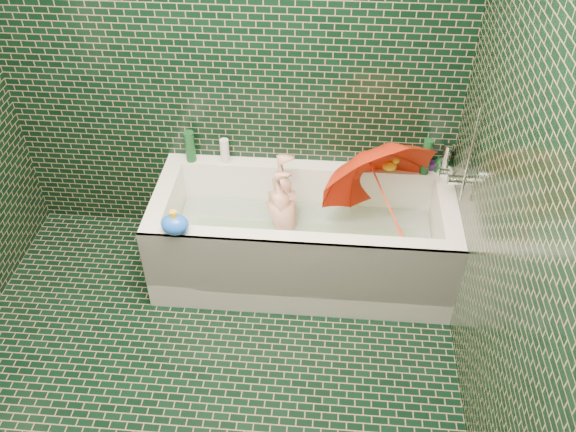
# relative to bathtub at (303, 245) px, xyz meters

# --- Properties ---
(floor) EXTENTS (2.80, 2.80, 0.00)m
(floor) POSITION_rel_bathtub_xyz_m (-0.45, -1.01, -0.21)
(floor) COLOR black
(floor) RESTS_ON ground
(wall_back) EXTENTS (2.80, 0.00, 2.80)m
(wall_back) POSITION_rel_bathtub_xyz_m (-0.45, 0.39, 1.04)
(wall_back) COLOR black
(wall_back) RESTS_ON floor
(wall_right) EXTENTS (0.00, 2.80, 2.80)m
(wall_right) POSITION_rel_bathtub_xyz_m (0.85, -1.01, 1.04)
(wall_right) COLOR black
(wall_right) RESTS_ON floor
(bathtub) EXTENTS (1.70, 0.75, 0.55)m
(bathtub) POSITION_rel_bathtub_xyz_m (0.00, 0.00, 0.00)
(bathtub) COLOR white
(bathtub) RESTS_ON floor
(bath_mat) EXTENTS (1.35, 0.47, 0.01)m
(bath_mat) POSITION_rel_bathtub_xyz_m (0.00, 0.02, -0.06)
(bath_mat) COLOR green
(bath_mat) RESTS_ON bathtub
(water) EXTENTS (1.48, 0.53, 0.00)m
(water) POSITION_rel_bathtub_xyz_m (0.00, 0.02, 0.09)
(water) COLOR silver
(water) RESTS_ON bathtub
(faucet) EXTENTS (0.18, 0.19, 0.55)m
(faucet) POSITION_rel_bathtub_xyz_m (0.81, 0.01, 0.56)
(faucet) COLOR silver
(faucet) RESTS_ON wall_right
(child) EXTENTS (0.89, 0.38, 0.24)m
(child) POSITION_rel_bathtub_xyz_m (-0.11, 0.06, 0.10)
(child) COLOR #D99987
(child) RESTS_ON bathtub
(umbrella) EXTENTS (0.89, 1.05, 0.94)m
(umbrella) POSITION_rel_bathtub_xyz_m (0.44, 0.04, 0.37)
(umbrella) COLOR red
(umbrella) RESTS_ON bathtub
(soap_bottle_a) EXTENTS (0.12, 0.12, 0.27)m
(soap_bottle_a) POSITION_rel_bathtub_xyz_m (0.80, 0.30, 0.34)
(soap_bottle_a) COLOR white
(soap_bottle_a) RESTS_ON bathtub
(soap_bottle_b) EXTENTS (0.09, 0.09, 0.18)m
(soap_bottle_b) POSITION_rel_bathtub_xyz_m (0.76, 0.34, 0.34)
(soap_bottle_b) COLOR #541E74
(soap_bottle_b) RESTS_ON bathtub
(soap_bottle_c) EXTENTS (0.14, 0.14, 0.18)m
(soap_bottle_c) POSITION_rel_bathtub_xyz_m (0.80, 0.32, 0.34)
(soap_bottle_c) COLOR #13421F
(soap_bottle_c) RESTS_ON bathtub
(bottle_right_tall) EXTENTS (0.06, 0.06, 0.22)m
(bottle_right_tall) POSITION_rel_bathtub_xyz_m (0.68, 0.32, 0.45)
(bottle_right_tall) COLOR #13421F
(bottle_right_tall) RESTS_ON bathtub
(bottle_right_pump) EXTENTS (0.07, 0.07, 0.19)m
(bottle_right_pump) POSITION_rel_bathtub_xyz_m (0.80, 0.33, 0.43)
(bottle_right_pump) COLOR silver
(bottle_right_pump) RESTS_ON bathtub
(bottle_left_tall) EXTENTS (0.07, 0.07, 0.20)m
(bottle_left_tall) POSITION_rel_bathtub_xyz_m (-0.70, 0.33, 0.44)
(bottle_left_tall) COLOR #13421F
(bottle_left_tall) RESTS_ON bathtub
(bottle_left_short) EXTENTS (0.06, 0.06, 0.16)m
(bottle_left_short) POSITION_rel_bathtub_xyz_m (-0.49, 0.33, 0.42)
(bottle_left_short) COLOR white
(bottle_left_short) RESTS_ON bathtub
(rubber_duck) EXTENTS (0.12, 0.08, 0.09)m
(rubber_duck) POSITION_rel_bathtub_xyz_m (0.49, 0.32, 0.38)
(rubber_duck) COLOR yellow
(rubber_duck) RESTS_ON bathtub
(bath_toy) EXTENTS (0.17, 0.16, 0.14)m
(bath_toy) POSITION_rel_bathtub_xyz_m (-0.64, -0.33, 0.40)
(bath_toy) COLOR blue
(bath_toy) RESTS_ON bathtub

